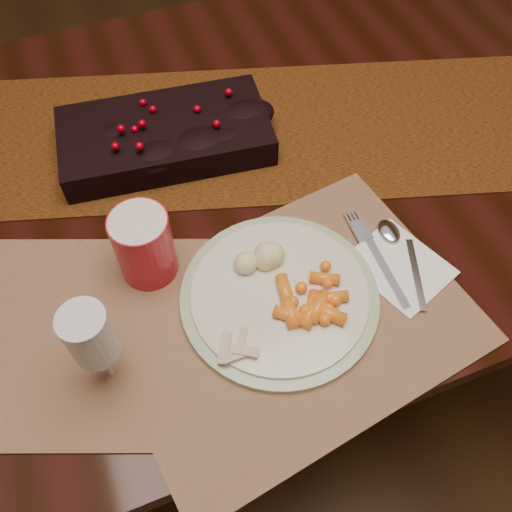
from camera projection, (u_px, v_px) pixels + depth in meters
name	position (u px, v px, depth m)	size (l,w,h in m)	color
floor	(237.00, 341.00, 1.59)	(5.00, 5.00, 0.00)	black
dining_table	(232.00, 273.00, 1.28)	(1.80, 1.00, 0.75)	black
table_runner	(240.00, 132.00, 1.01)	(1.77, 0.36, 0.00)	#402B12
centerpiece	(165.00, 132.00, 0.95)	(0.36, 0.19, 0.07)	black
placemat_main	(290.00, 319.00, 0.79)	(0.50, 0.37, 0.00)	#967151
placemat_second	(46.00, 334.00, 0.77)	(0.45, 0.33, 0.00)	brown
dinner_plate	(279.00, 296.00, 0.80)	(0.29, 0.29, 0.02)	silver
baby_carrots	(310.00, 304.00, 0.77)	(0.10, 0.08, 0.02)	orange
mashed_potatoes	(259.00, 256.00, 0.80)	(0.07, 0.07, 0.04)	tan
turkey_shreds	(235.00, 350.00, 0.73)	(0.06, 0.05, 0.01)	#CDA79A
napkin	(399.00, 267.00, 0.83)	(0.12, 0.14, 0.00)	white
fork	(380.00, 261.00, 0.83)	(0.03, 0.17, 0.00)	silver
spoon	(407.00, 260.00, 0.83)	(0.03, 0.16, 0.00)	silver
red_cup	(144.00, 246.00, 0.79)	(0.09, 0.09, 0.12)	#B01825
wine_glass	(97.00, 349.00, 0.67)	(0.06, 0.06, 0.16)	beige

